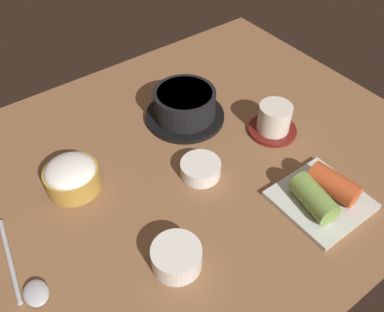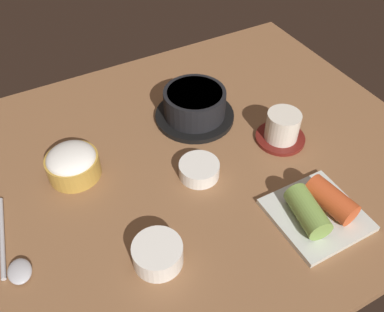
{
  "view_description": "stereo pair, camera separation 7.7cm",
  "coord_description": "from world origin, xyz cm",
  "px_view_note": "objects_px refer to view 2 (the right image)",
  "views": [
    {
      "loc": [
        -30.15,
        -45.29,
        59.8
      ],
      "look_at": [
        2.0,
        -2.0,
        5.0
      ],
      "focal_mm": 38.37,
      "sensor_mm": 36.0,
      "label": 1
    },
    {
      "loc": [
        -23.67,
        -49.41,
        59.8
      ],
      "look_at": [
        2.0,
        -2.0,
        5.0
      ],
      "focal_mm": 38.37,
      "sensor_mm": 36.0,
      "label": 2
    }
  ],
  "objects_px": {
    "tea_cup_with_saucer": "(282,128)",
    "side_bowl_near": "(158,253)",
    "kimchi_plate": "(318,209)",
    "rice_bowl": "(72,163)",
    "stone_pot": "(195,105)",
    "banchan_cup_center": "(199,169)",
    "spoon": "(14,259)"
  },
  "relations": [
    {
      "from": "tea_cup_with_saucer",
      "to": "side_bowl_near",
      "type": "distance_m",
      "value": 0.37
    },
    {
      "from": "tea_cup_with_saucer",
      "to": "side_bowl_near",
      "type": "relative_size",
      "value": 1.27
    },
    {
      "from": "tea_cup_with_saucer",
      "to": "kimchi_plate",
      "type": "distance_m",
      "value": 0.2
    },
    {
      "from": "rice_bowl",
      "to": "tea_cup_with_saucer",
      "type": "bearing_deg",
      "value": -15.04
    },
    {
      "from": "stone_pot",
      "to": "kimchi_plate",
      "type": "distance_m",
      "value": 0.34
    },
    {
      "from": "banchan_cup_center",
      "to": "spoon",
      "type": "bearing_deg",
      "value": -176.43
    },
    {
      "from": "kimchi_plate",
      "to": "side_bowl_near",
      "type": "height_order",
      "value": "kimchi_plate"
    },
    {
      "from": "stone_pot",
      "to": "side_bowl_near",
      "type": "xyz_separation_m",
      "value": [
        -0.22,
        -0.28,
        -0.01
      ]
    },
    {
      "from": "kimchi_plate",
      "to": "side_bowl_near",
      "type": "relative_size",
      "value": 1.84
    },
    {
      "from": "rice_bowl",
      "to": "banchan_cup_center",
      "type": "bearing_deg",
      "value": -28.95
    },
    {
      "from": "rice_bowl",
      "to": "stone_pot",
      "type": "bearing_deg",
      "value": 7.74
    },
    {
      "from": "tea_cup_with_saucer",
      "to": "side_bowl_near",
      "type": "bearing_deg",
      "value": -158.34
    },
    {
      "from": "tea_cup_with_saucer",
      "to": "side_bowl_near",
      "type": "height_order",
      "value": "tea_cup_with_saucer"
    },
    {
      "from": "banchan_cup_center",
      "to": "spoon",
      "type": "height_order",
      "value": "banchan_cup_center"
    },
    {
      "from": "stone_pot",
      "to": "kimchi_plate",
      "type": "height_order",
      "value": "stone_pot"
    },
    {
      "from": "side_bowl_near",
      "to": "rice_bowl",
      "type": "bearing_deg",
      "value": 103.85
    },
    {
      "from": "stone_pot",
      "to": "tea_cup_with_saucer",
      "type": "bearing_deg",
      "value": -50.14
    },
    {
      "from": "rice_bowl",
      "to": "side_bowl_near",
      "type": "relative_size",
      "value": 1.24
    },
    {
      "from": "kimchi_plate",
      "to": "spoon",
      "type": "bearing_deg",
      "value": 161.5
    },
    {
      "from": "rice_bowl",
      "to": "banchan_cup_center",
      "type": "height_order",
      "value": "rice_bowl"
    },
    {
      "from": "stone_pot",
      "to": "banchan_cup_center",
      "type": "relative_size",
      "value": 2.24
    },
    {
      "from": "stone_pot",
      "to": "banchan_cup_center",
      "type": "height_order",
      "value": "stone_pot"
    },
    {
      "from": "stone_pot",
      "to": "side_bowl_near",
      "type": "distance_m",
      "value": 0.36
    },
    {
      "from": "rice_bowl",
      "to": "banchan_cup_center",
      "type": "distance_m",
      "value": 0.23
    },
    {
      "from": "rice_bowl",
      "to": "spoon",
      "type": "height_order",
      "value": "rice_bowl"
    },
    {
      "from": "rice_bowl",
      "to": "banchan_cup_center",
      "type": "relative_size",
      "value": 1.29
    },
    {
      "from": "rice_bowl",
      "to": "side_bowl_near",
      "type": "distance_m",
      "value": 0.25
    },
    {
      "from": "rice_bowl",
      "to": "kimchi_plate",
      "type": "bearing_deg",
      "value": -41.27
    },
    {
      "from": "banchan_cup_center",
      "to": "side_bowl_near",
      "type": "distance_m",
      "value": 0.19
    },
    {
      "from": "tea_cup_with_saucer",
      "to": "kimchi_plate",
      "type": "height_order",
      "value": "tea_cup_with_saucer"
    },
    {
      "from": "tea_cup_with_saucer",
      "to": "banchan_cup_center",
      "type": "distance_m",
      "value": 0.19
    },
    {
      "from": "rice_bowl",
      "to": "spoon",
      "type": "distance_m",
      "value": 0.2
    }
  ]
}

